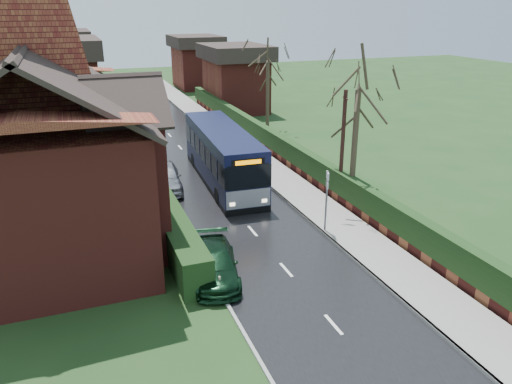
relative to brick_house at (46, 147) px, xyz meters
name	(u,v)px	position (x,y,z in m)	size (l,w,h in m)	color
ground	(268,249)	(8.73, -4.78, -4.38)	(140.00, 140.00, 0.00)	#26401B
road	(208,180)	(8.73, 5.22, -4.37)	(6.00, 100.00, 0.02)	black
pavement	(271,171)	(12.98, 5.22, -4.31)	(2.50, 100.00, 0.14)	slate
kerb_right	(254,173)	(11.78, 5.22, -4.31)	(0.12, 100.00, 0.14)	gray
kerb_left	(159,185)	(5.68, 5.22, -4.33)	(0.12, 100.00, 0.10)	gray
front_hedge	(159,205)	(4.83, 0.22, -3.58)	(1.20, 16.00, 1.60)	black
picket_fence	(175,209)	(5.58, 0.22, -3.93)	(0.10, 16.00, 0.90)	tan
right_wall_hedge	(293,155)	(14.53, 5.22, -3.36)	(0.60, 50.00, 1.80)	maroon
brick_house	(46,147)	(0.00, 0.00, 0.00)	(9.30, 14.60, 10.30)	maroon
bus	(223,156)	(9.53, 4.60, -2.73)	(3.06, 11.01, 3.31)	black
car_silver	(165,177)	(5.93, 4.51, -3.61)	(1.81, 4.50, 1.53)	#A6A6AB
car_green	(215,264)	(5.83, -6.31, -3.75)	(1.75, 4.30, 1.25)	black
car_distant	(151,89)	(10.73, 37.98, -3.79)	(1.23, 3.53, 1.16)	black
bus_stop_sign	(327,193)	(11.93, -4.11, -2.33)	(0.23, 0.46, 3.11)	slate
telegraph_pole	(342,147)	(14.53, -0.89, -1.24)	(0.27, 0.79, 6.19)	black
tree_right_near	(359,81)	(14.73, -1.75, 2.37)	(4.18, 4.18, 9.02)	#382D21
tree_right_far	(268,58)	(17.09, 16.15, 1.71)	(4.22, 4.22, 8.15)	#382D21
tree_house_side	(22,71)	(-0.85, 5.22, 2.69)	(4.16, 4.16, 9.46)	#32271D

